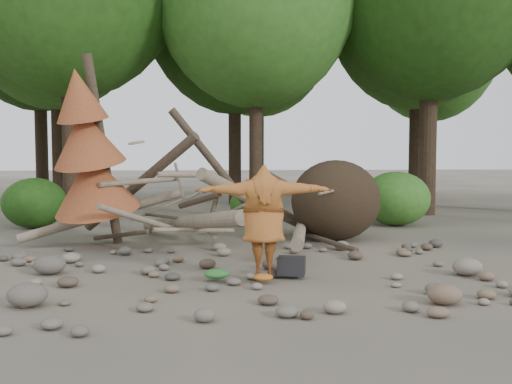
{
  "coord_description": "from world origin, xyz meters",
  "views": [
    {
      "loc": [
        -0.39,
        -9.44,
        2.17
      ],
      "look_at": [
        0.43,
        1.5,
        1.4
      ],
      "focal_mm": 40.0,
      "sensor_mm": 36.0,
      "label": 1
    }
  ],
  "objects": [
    {
      "name": "backpack",
      "position": [
        0.94,
        0.18,
        0.16
      ],
      "size": [
        0.53,
        0.42,
        0.31
      ],
      "primitive_type": "cube",
      "rotation": [
        0.0,
        0.0,
        -0.25
      ],
      "color": "black",
      "rests_on": "ground"
    },
    {
      "name": "dead_conifer",
      "position": [
        -3.12,
        3.37,
        2.11
      ],
      "size": [
        2.06,
        2.16,
        4.35
      ],
      "color": "#4C3F30",
      "rests_on": "ground"
    },
    {
      "name": "boulder_front_right",
      "position": [
        2.89,
        -1.67,
        0.15
      ],
      "size": [
        0.49,
        0.44,
        0.29
      ],
      "primitive_type": "ellipsoid",
      "color": "#785F4B",
      "rests_on": "ground"
    },
    {
      "name": "ground",
      "position": [
        0.0,
        0.0,
        0.0
      ],
      "size": [
        120.0,
        120.0,
        0.0
      ],
      "primitive_type": "plane",
      "color": "#514C44",
      "rests_on": "ground"
    },
    {
      "name": "bush_left",
      "position": [
        -5.5,
        7.2,
        0.72
      ],
      "size": [
        1.8,
        1.8,
        1.44
      ],
      "primitive_type": "ellipsoid",
      "color": "#245215",
      "rests_on": "ground"
    },
    {
      "name": "deadfall_pile",
      "position": [
        2.02,
        4.24,
        0.95
      ],
      "size": [
        8.55,
        5.24,
        3.3
      ],
      "color": "#332619",
      "rests_on": "ground"
    },
    {
      "name": "cloth_orange",
      "position": [
        0.42,
        -0.21,
        0.06
      ],
      "size": [
        0.33,
        0.27,
        0.12
      ],
      "primitive_type": "ellipsoid",
      "color": "#B3631E",
      "rests_on": "ground"
    },
    {
      "name": "boulder_mid_left",
      "position": [
        -3.31,
        0.81,
        0.17
      ],
      "size": [
        0.57,
        0.51,
        0.34
      ],
      "primitive_type": "ellipsoid",
      "color": "#5D584F",
      "rests_on": "ground"
    },
    {
      "name": "bush_mid",
      "position": [
        0.8,
        7.8,
        0.56
      ],
      "size": [
        1.4,
        1.4,
        1.12
      ],
      "primitive_type": "ellipsoid",
      "color": "#2F681E",
      "rests_on": "ground"
    },
    {
      "name": "boulder_mid_right",
      "position": [
        4.06,
        0.15,
        0.16
      ],
      "size": [
        0.52,
        0.47,
        0.31
      ],
      "primitive_type": "ellipsoid",
      "color": "gray",
      "rests_on": "ground"
    },
    {
      "name": "bush_right",
      "position": [
        5.0,
        7.0,
        0.8
      ],
      "size": [
        2.0,
        2.0,
        1.6
      ],
      "primitive_type": "ellipsoid",
      "color": "#3B7B26",
      "rests_on": "ground"
    },
    {
      "name": "boulder_front_left",
      "position": [
        -3.01,
        -1.35,
        0.17
      ],
      "size": [
        0.56,
        0.5,
        0.34
      ],
      "primitive_type": "ellipsoid",
      "color": "#625B52",
      "rests_on": "ground"
    },
    {
      "name": "frisbee_thrower",
      "position": [
        0.45,
        0.09,
        1.02
      ],
      "size": [
        3.45,
        0.79,
        2.3
      ],
      "color": "#A25A24",
      "rests_on": "ground"
    },
    {
      "name": "cloth_green",
      "position": [
        -0.34,
        0.02,
        0.08
      ],
      "size": [
        0.43,
        0.36,
        0.16
      ],
      "primitive_type": "ellipsoid",
      "color": "#2D6D2B",
      "rests_on": "ground"
    }
  ]
}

